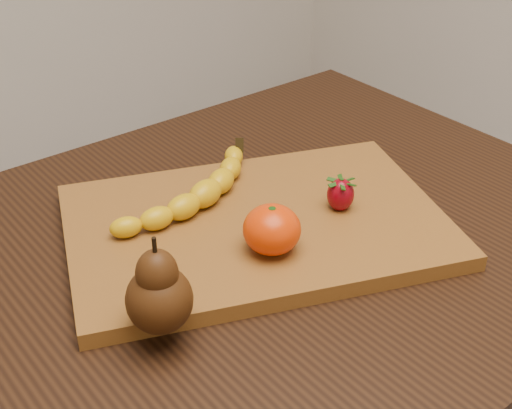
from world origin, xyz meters
TOP-DOWN VIEW (x-y plane):
  - table at (0.00, 0.00)m, footprint 1.00×0.70m
  - cutting_board at (0.05, 0.01)m, footprint 0.53×0.44m
  - banana at (0.02, 0.07)m, footprint 0.22×0.12m
  - pear at (-0.14, -0.09)m, footprint 0.07×0.07m
  - mandarin at (0.02, -0.06)m, footprint 0.09×0.09m
  - strawberry at (0.15, -0.04)m, footprint 0.04×0.04m

SIDE VIEW (x-z plane):
  - table at x=0.00m, z-range 0.28..1.04m
  - cutting_board at x=0.05m, z-range 0.76..0.78m
  - banana at x=0.02m, z-range 0.78..0.81m
  - strawberry at x=0.15m, z-range 0.78..0.82m
  - mandarin at x=0.02m, z-range 0.78..0.84m
  - pear at x=-0.14m, z-range 0.78..0.88m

